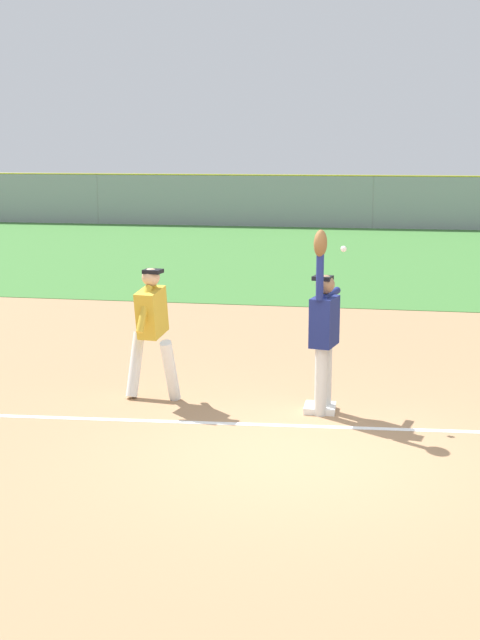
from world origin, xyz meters
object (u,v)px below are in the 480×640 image
(first_base, at_px, (320,408))
(runner, at_px, (152,324))
(baseball, at_px, (344,249))
(parked_car_blue, at_px, (216,204))
(parked_car_green, at_px, (338,206))
(fielder, at_px, (324,324))
(parked_car_silver, at_px, (463,207))

(first_base, distance_m, runner, 2.38)
(baseball, distance_m, parked_car_blue, 27.79)
(parked_car_blue, bearing_deg, parked_car_green, 3.12)
(fielder, bearing_deg, parked_car_blue, -63.41)
(baseball, distance_m, parked_car_silver, 27.51)
(baseball, relative_size, parked_car_silver, 0.02)
(fielder, xyz_separation_m, parked_car_blue, (-6.99, 27.08, -0.45))
(parked_car_green, relative_size, parked_car_silver, 1.02)
(runner, relative_size, baseball, 23.24)
(first_base, bearing_deg, parked_car_silver, 82.60)
(first_base, distance_m, parked_car_blue, 27.89)
(fielder, relative_size, baseball, 30.81)
(fielder, relative_size, runner, 1.33)
(fielder, distance_m, parked_car_silver, 27.77)
(fielder, distance_m, baseball, 0.95)
(parked_car_green, bearing_deg, fielder, -92.60)
(first_base, bearing_deg, baseball, 39.80)
(parked_car_blue, relative_size, parked_car_silver, 0.98)
(parked_car_green, bearing_deg, parked_car_silver, -3.39)
(fielder, distance_m, parked_car_green, 27.35)
(parked_car_silver, bearing_deg, fielder, -100.40)
(first_base, relative_size, parked_car_silver, 0.08)
(runner, distance_m, parked_car_blue, 27.30)
(first_base, height_order, runner, runner)
(parked_car_green, bearing_deg, baseball, -92.14)
(first_base, height_order, parked_car_silver, parked_car_silver)
(fielder, xyz_separation_m, baseball, (0.20, 0.27, 0.89))
(fielder, distance_m, runner, 2.22)
(fielder, distance_m, parked_car_blue, 27.97)
(first_base, xyz_separation_m, runner, (-2.18, 0.13, 0.96))
(parked_car_green, bearing_deg, parked_car_blue, 176.12)
(parked_car_blue, distance_m, parked_car_silver, 10.53)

